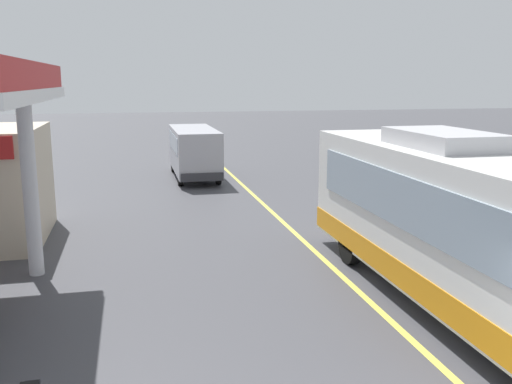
% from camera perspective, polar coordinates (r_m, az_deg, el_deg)
% --- Properties ---
extents(ground, '(120.00, 120.00, 0.00)m').
position_cam_1_polar(ground, '(26.17, -1.62, 0.94)').
color(ground, '#424247').
extents(lane_divider_stripe, '(0.16, 50.00, 0.01)m').
position_cam_1_polar(lane_divider_stripe, '(21.38, 0.97, -1.43)').
color(lane_divider_stripe, '#D8CC4C').
rests_on(lane_divider_stripe, ground).
extents(coach_bus_main, '(2.60, 11.04, 3.69)m').
position_cam_1_polar(coach_bus_main, '(12.22, 20.60, -3.73)').
color(coach_bus_main, white).
rests_on(coach_bus_main, ground).
extents(minibus_opposing_lane, '(2.04, 6.13, 2.44)m').
position_cam_1_polar(minibus_opposing_lane, '(27.55, -6.40, 4.50)').
color(minibus_opposing_lane, '#A5A5AD').
rests_on(minibus_opposing_lane, ground).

